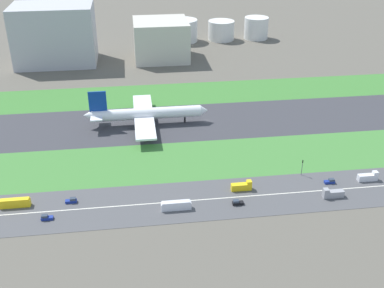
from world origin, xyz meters
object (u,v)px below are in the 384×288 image
at_px(car_0, 46,218).
at_px(hangar_building, 161,40).
at_px(truck_1, 333,194).
at_px(car_3, 72,201).
at_px(truck_0, 368,177).
at_px(fuel_tank_centre, 221,30).
at_px(traffic_light, 302,166).
at_px(fuel_tank_east, 256,28).
at_px(bus_1, 176,205).
at_px(terminal_building, 55,34).
at_px(car_1, 237,203).
at_px(car_2, 330,181).
at_px(bus_0, 15,203).
at_px(fuel_tank_west, 182,30).
at_px(airliner, 144,114).
at_px(truck_2, 242,186).

xyz_separation_m(car_0, hangar_building, (57.50, 192.00, 13.10)).
distance_m(truck_1, car_0, 111.32).
bearing_deg(car_3, truck_0, -0.00).
xyz_separation_m(truck_0, fuel_tank_centre, (-20.10, 227.00, 6.20)).
relative_size(car_0, traffic_light, 0.61).
distance_m(hangar_building, fuel_tank_east, 94.99).
relative_size(bus_1, truck_0, 1.38).
bearing_deg(hangar_building, truck_1, -74.34).
relative_size(truck_0, traffic_light, 1.17).
distance_m(car_0, terminal_building, 193.78).
height_order(car_1, car_2, same).
distance_m(bus_1, traffic_light, 59.11).
bearing_deg(bus_0, fuel_tank_west, 68.04).
height_order(airliner, truck_1, airliner).
xyz_separation_m(terminal_building, hangar_building, (74.87, 0.00, -6.51)).
height_order(terminal_building, hangar_building, terminal_building).
bearing_deg(truck_1, fuel_tank_east, -97.14).
distance_m(car_0, fuel_tank_west, 249.77).
bearing_deg(fuel_tank_west, car_3, -107.18).
relative_size(bus_1, car_0, 2.64).
xyz_separation_m(bus_0, fuel_tank_centre, (124.18, 227.00, 6.05)).
height_order(truck_2, fuel_tank_east, fuel_tank_east).
bearing_deg(car_0, fuel_tank_east, -120.75).
height_order(bus_1, truck_2, truck_2).
distance_m(car_0, fuel_tank_east, 275.89).
distance_m(car_2, fuel_tank_centre, 227.13).
bearing_deg(truck_0, bus_1, -173.10).
relative_size(car_2, terminal_building, 0.08).
height_order(bus_1, fuel_tank_centre, fuel_tank_centre).
xyz_separation_m(car_2, truck_0, (16.74, -0.00, 0.75)).
bearing_deg(truck_0, car_3, 180.00).
relative_size(truck_1, car_1, 1.91).
bearing_deg(truck_0, fuel_tank_west, 103.08).
bearing_deg(truck_2, terminal_building, 117.32).
height_order(truck_0, fuel_tank_centre, fuel_tank_centre).
height_order(truck_1, hangar_building, hangar_building).
distance_m(truck_0, fuel_tank_east, 227.33).
bearing_deg(car_1, traffic_light, -150.80).
height_order(truck_2, traffic_light, traffic_light).
bearing_deg(fuel_tank_east, bus_0, -124.17).
relative_size(bus_0, hangar_building, 0.30).
distance_m(truck_1, fuel_tank_west, 239.38).
bearing_deg(bus_0, car_2, 0.00).
relative_size(fuel_tank_centre, fuel_tank_east, 1.08).
relative_size(airliner, fuel_tank_west, 2.62).
relative_size(truck_2, car_0, 1.91).
bearing_deg(hangar_building, fuel_tank_east, 28.32).
bearing_deg(terminal_building, truck_0, -50.78).
xyz_separation_m(car_2, hangar_building, (-56.95, 182.00, 13.10)).
distance_m(truck_0, traffic_light, 27.73).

